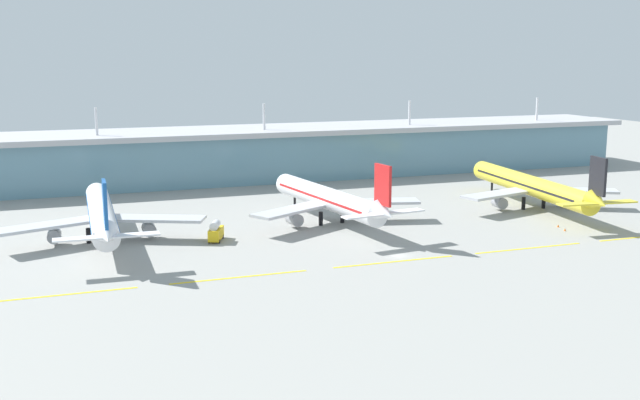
% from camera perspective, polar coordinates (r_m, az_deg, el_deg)
% --- Properties ---
extents(ground_plane, '(600.00, 600.00, 0.00)m').
position_cam_1_polar(ground_plane, '(169.39, 5.88, -4.17)').
color(ground_plane, gray).
extents(terminal_building, '(288.00, 34.00, 27.08)m').
position_cam_1_polar(terminal_building, '(272.63, -4.49, 3.53)').
color(terminal_building, '#6693A8').
rests_on(terminal_building, ground).
extents(airliner_near, '(48.78, 65.54, 18.90)m').
position_cam_1_polar(airliner_near, '(187.85, -16.05, -1.03)').
color(airliner_near, white).
rests_on(airliner_near, ground).
extents(airliner_middle, '(48.36, 61.95, 18.90)m').
position_cam_1_polar(airliner_middle, '(199.54, 0.68, 0.07)').
color(airliner_middle, white).
rests_on(airliner_middle, ground).
extents(airliner_far, '(48.56, 72.04, 18.90)m').
position_cam_1_polar(airliner_far, '(227.68, 15.57, 1.02)').
color(airliner_far, yellow).
rests_on(airliner_far, ground).
extents(taxiway_stripe_west, '(28.00, 0.70, 0.04)m').
position_cam_1_polar(taxiway_stripe_west, '(149.44, -18.88, -6.76)').
color(taxiway_stripe_west, yellow).
rests_on(taxiway_stripe_west, ground).
extents(taxiway_stripe_mid_west, '(28.00, 0.70, 0.04)m').
position_cam_1_polar(taxiway_stripe_mid_west, '(153.39, -6.03, -5.77)').
color(taxiway_stripe_mid_west, yellow).
rests_on(taxiway_stripe_mid_west, ground).
extents(taxiway_stripe_centre, '(28.00, 0.70, 0.04)m').
position_cam_1_polar(taxiway_stripe_centre, '(164.43, 5.58, -4.62)').
color(taxiway_stripe_centre, yellow).
rests_on(taxiway_stripe_centre, ground).
extents(taxiway_stripe_mid_east, '(28.00, 0.70, 0.04)m').
position_cam_1_polar(taxiway_stripe_mid_east, '(181.26, 15.36, -3.50)').
color(taxiway_stripe_mid_east, yellow).
rests_on(taxiway_stripe_mid_east, ground).
extents(fuel_truck, '(5.19, 7.65, 4.95)m').
position_cam_1_polar(fuel_truck, '(182.92, -7.81, -2.36)').
color(fuel_truck, gold).
rests_on(fuel_truck, ground).
extents(safety_cone_left_wingtip, '(0.56, 0.56, 0.70)m').
position_cam_1_polar(safety_cone_left_wingtip, '(201.52, 17.87, -2.12)').
color(safety_cone_left_wingtip, orange).
rests_on(safety_cone_left_wingtip, ground).
extents(safety_cone_nose_front, '(0.56, 0.56, 0.70)m').
position_cam_1_polar(safety_cone_nose_front, '(205.37, 17.40, -1.86)').
color(safety_cone_nose_front, orange).
rests_on(safety_cone_nose_front, ground).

